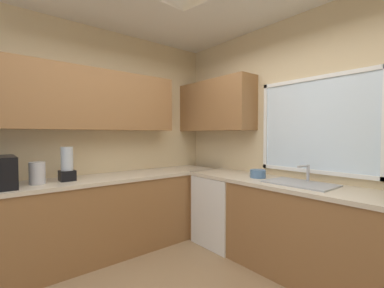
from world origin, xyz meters
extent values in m
cube|color=beige|center=(0.00, 1.68, 1.36)|extent=(3.79, 0.06, 2.72)
cube|color=beige|center=(-1.86, 0.00, 1.36)|extent=(0.06, 3.42, 2.72)
cube|color=silver|center=(0.14, 1.65, 1.49)|extent=(1.17, 0.02, 0.94)
cube|color=white|center=(0.14, 1.64, 1.98)|extent=(1.25, 0.04, 0.04)
cube|color=white|center=(0.14, 1.64, 1.00)|extent=(1.25, 0.04, 0.04)
cube|color=white|center=(-0.47, 1.64, 1.49)|extent=(0.04, 0.04, 1.02)
cube|color=olive|center=(-1.67, -0.20, 1.80)|extent=(0.32, 2.31, 0.70)
cube|color=olive|center=(-1.22, 1.49, 1.80)|extent=(1.24, 0.32, 0.70)
cone|color=silver|center=(0.00, 0.00, 2.30)|extent=(0.44, 0.44, 0.14)
cube|color=olive|center=(-1.52, 0.00, 0.43)|extent=(0.62, 3.00, 0.86)
cube|color=beige|center=(-1.52, 0.00, 0.88)|extent=(0.65, 3.03, 0.04)
cube|color=olive|center=(0.21, 1.34, 0.43)|extent=(2.85, 0.62, 0.86)
cube|color=beige|center=(0.21, 1.34, 0.88)|extent=(2.88, 0.65, 0.04)
cube|color=white|center=(-0.86, 1.31, 0.43)|extent=(0.60, 0.60, 0.86)
cylinder|color=#B7B7BC|center=(-1.50, -0.67, 1.01)|extent=(0.14, 0.14, 0.22)
cube|color=#9EA0A5|center=(0.14, 1.34, 0.91)|extent=(0.64, 0.40, 0.02)
cylinder|color=#B7B7BC|center=(0.14, 1.50, 0.99)|extent=(0.03, 0.03, 0.18)
cylinder|color=#B7B7BC|center=(0.14, 1.40, 1.08)|extent=(0.02, 0.20, 0.02)
cylinder|color=#4C7099|center=(-0.36, 1.34, 0.95)|extent=(0.17, 0.17, 0.09)
cube|color=black|center=(-1.52, -0.39, 0.96)|extent=(0.15, 0.15, 0.11)
cylinder|color=#B2BCC6|center=(-1.52, -0.39, 1.14)|extent=(0.12, 0.12, 0.25)
camera|label=1|loc=(1.41, -1.08, 1.39)|focal=24.08mm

